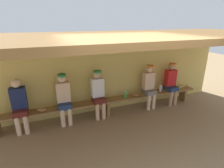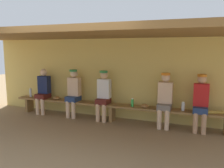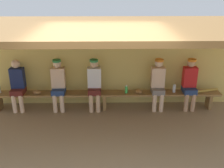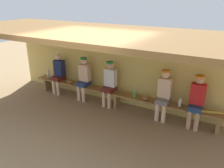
# 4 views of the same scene
# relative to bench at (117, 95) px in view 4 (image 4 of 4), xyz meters

# --- Properties ---
(ground_plane) EXTENTS (24.00, 24.00, 0.00)m
(ground_plane) POSITION_rel_bench_xyz_m (0.00, -1.55, -0.39)
(ground_plane) COLOR #937754
(back_wall) EXTENTS (8.00, 0.20, 2.20)m
(back_wall) POSITION_rel_bench_xyz_m (0.00, 0.45, 0.71)
(back_wall) COLOR #D8BC60
(back_wall) RESTS_ON ground
(dugout_roof) EXTENTS (8.00, 2.80, 0.12)m
(dugout_roof) POSITION_rel_bench_xyz_m (0.00, -0.85, 1.87)
(dugout_roof) COLOR brown
(dugout_roof) RESTS_ON back_wall
(bench) EXTENTS (6.00, 0.36, 0.46)m
(bench) POSITION_rel_bench_xyz_m (0.00, 0.00, 0.00)
(bench) COLOR olive
(bench) RESTS_ON ground
(player_leftmost) EXTENTS (0.34, 0.42, 1.34)m
(player_leftmost) POSITION_rel_bench_xyz_m (-1.17, 0.00, 0.36)
(player_leftmost) COLOR navy
(player_leftmost) RESTS_ON ground
(player_in_blue) EXTENTS (0.34, 0.42, 1.34)m
(player_in_blue) POSITION_rel_bench_xyz_m (-0.25, 0.00, 0.36)
(player_in_blue) COLOR #591E19
(player_in_blue) RESTS_ON ground
(player_rightmost) EXTENTS (0.34, 0.42, 1.34)m
(player_rightmost) POSITION_rel_bench_xyz_m (2.19, 0.00, 0.36)
(player_rightmost) COLOR navy
(player_rightmost) RESTS_ON ground
(player_middle) EXTENTS (0.34, 0.42, 1.34)m
(player_middle) POSITION_rel_bench_xyz_m (-2.21, 0.00, 0.34)
(player_middle) COLOR #591E19
(player_middle) RESTS_ON ground
(player_in_white) EXTENTS (0.34, 0.42, 1.34)m
(player_in_white) POSITION_rel_bench_xyz_m (1.37, 0.00, 0.36)
(player_in_white) COLOR slate
(player_in_white) RESTS_ON ground
(water_bottle_clear) EXTENTS (0.08, 0.08, 0.21)m
(water_bottle_clear) POSITION_rel_bench_xyz_m (1.80, 0.01, 0.17)
(water_bottle_clear) COLOR silver
(water_bottle_clear) RESTS_ON bench
(water_bottle_orange) EXTENTS (0.07, 0.07, 0.21)m
(water_bottle_orange) POSITION_rel_bench_xyz_m (0.56, -0.03, 0.17)
(water_bottle_orange) COLOR green
(water_bottle_orange) RESTS_ON bench
(water_bottle_blue) EXTENTS (0.07, 0.07, 0.27)m
(water_bottle_blue) POSITION_rel_bench_xyz_m (-2.70, 0.03, 0.20)
(water_bottle_blue) COLOR silver
(water_bottle_blue) RESTS_ON bench
(baseball_glove_tan) EXTENTS (0.26, 0.29, 0.09)m
(baseball_glove_tan) POSITION_rel_bench_xyz_m (0.88, -0.03, 0.12)
(baseball_glove_tan) COLOR olive
(baseball_glove_tan) RESTS_ON bench
(baseball_glove_worn) EXTENTS (0.29, 0.25, 0.09)m
(baseball_glove_worn) POSITION_rel_bench_xyz_m (-1.73, -0.03, 0.12)
(baseball_glove_worn) COLOR olive
(baseball_glove_worn) RESTS_ON bench
(baseball_bat) EXTENTS (0.75, 0.27, 0.07)m
(baseball_bat) POSITION_rel_bench_xyz_m (2.61, -0.00, 0.11)
(baseball_bat) COLOR #B28C33
(baseball_bat) RESTS_ON bench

